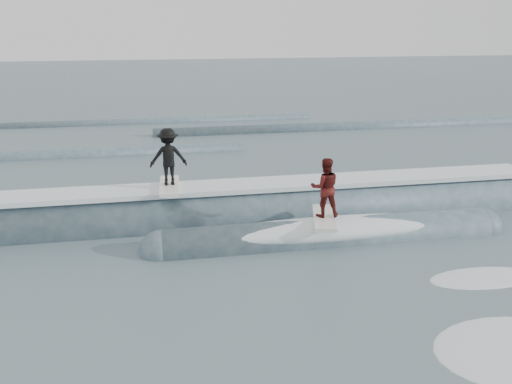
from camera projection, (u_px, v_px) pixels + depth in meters
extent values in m
plane|color=#40535D|center=(288.00, 283.00, 12.85)|extent=(160.00, 160.00, 0.00)
cylinder|color=#334B55|center=(249.00, 218.00, 17.13)|extent=(20.19, 1.88, 1.88)
cylinder|color=#334B55|center=(330.00, 240.00, 15.41)|extent=(9.00, 1.18, 1.18)
sphere|color=#334B55|center=(162.00, 252.00, 14.55)|extent=(1.18, 1.18, 1.18)
sphere|color=#334B55|center=(480.00, 228.00, 16.28)|extent=(1.18, 1.18, 1.18)
cube|color=white|center=(249.00, 185.00, 16.84)|extent=(18.00, 1.30, 0.14)
ellipsoid|color=white|center=(330.00, 229.00, 15.33)|extent=(7.60, 1.30, 0.60)
cube|color=white|center=(170.00, 186.00, 16.36)|extent=(0.67, 2.03, 0.10)
imported|color=black|center=(168.00, 157.00, 16.11)|extent=(1.07, 0.64, 1.63)
cube|color=white|center=(324.00, 218.00, 15.19)|extent=(1.06, 2.07, 0.10)
imported|color=#470F0D|center=(325.00, 187.00, 14.95)|extent=(0.84, 0.69, 1.58)
ellipsoid|color=white|center=(484.00, 278.00, 13.11)|extent=(2.12, 1.44, 0.10)
cylinder|color=#334B55|center=(355.00, 128.00, 31.38)|extent=(22.00, 0.80, 0.80)
cylinder|color=#334B55|center=(124.00, 124.00, 32.73)|extent=(22.00, 0.60, 0.60)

